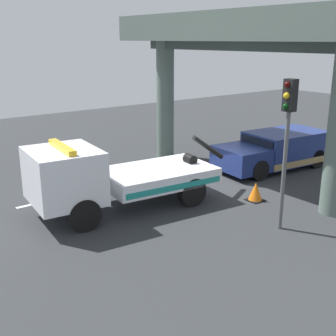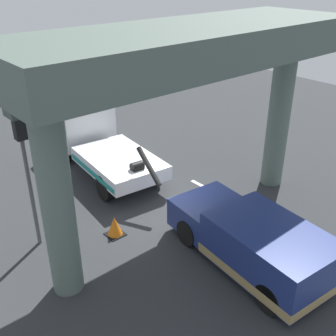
# 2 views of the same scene
# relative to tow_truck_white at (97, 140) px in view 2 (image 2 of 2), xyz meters

# --- Properties ---
(ground_plane) EXTENTS (60.00, 40.00, 0.10)m
(ground_plane) POSITION_rel_tow_truck_white_xyz_m (-4.96, 0.08, -1.25)
(ground_plane) COLOR #2D3033
(lane_stripe_mid) EXTENTS (2.60, 0.16, 0.01)m
(lane_stripe_mid) POSITION_rel_tow_truck_white_xyz_m (-4.96, -2.13, -1.20)
(lane_stripe_mid) COLOR silver
(lane_stripe_mid) RESTS_ON ground
(lane_stripe_east) EXTENTS (2.60, 0.16, 0.01)m
(lane_stripe_east) POSITION_rel_tow_truck_white_xyz_m (1.04, -2.13, -1.20)
(lane_stripe_east) COLOR silver
(lane_stripe_east) RESTS_ON ground
(tow_truck_white) EXTENTS (7.34, 2.99, 2.46)m
(tow_truck_white) POSITION_rel_tow_truck_white_xyz_m (0.00, 0.00, 0.00)
(tow_truck_white) COLOR white
(tow_truck_white) RESTS_ON ground
(towed_van_green) EXTENTS (5.39, 2.69, 1.58)m
(towed_van_green) POSITION_rel_tow_truck_white_xyz_m (-8.52, 0.09, -0.42)
(towed_van_green) COLOR navy
(towed_van_green) RESTS_ON ground
(overpass_structure) EXTENTS (3.60, 11.11, 6.47)m
(overpass_structure) POSITION_rel_tow_truck_white_xyz_m (-5.82, 0.08, 4.25)
(overpass_structure) COLOR #596B60
(overpass_structure) RESTS_ON ground
(traffic_light_near) EXTENTS (0.39, 0.32, 4.47)m
(traffic_light_near) POSITION_rel_tow_truck_white_xyz_m (-3.44, 4.38, 2.05)
(traffic_light_near) COLOR #515456
(traffic_light_near) RESTS_ON ground
(traffic_cone_orange) EXTENTS (0.56, 0.56, 0.67)m
(traffic_cone_orange) POSITION_rel_tow_truck_white_xyz_m (-4.68, 2.33, -0.88)
(traffic_cone_orange) COLOR orange
(traffic_cone_orange) RESTS_ON ground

